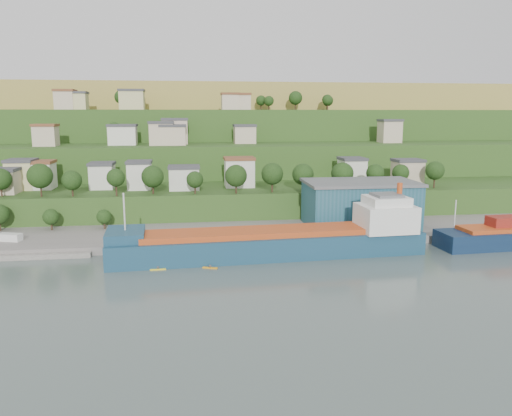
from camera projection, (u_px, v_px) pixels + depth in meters
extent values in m
plane|color=#43514D|center=(245.00, 269.00, 109.14)|extent=(500.00, 500.00, 0.00)
cube|color=slate|center=(305.00, 235.00, 139.05)|extent=(220.00, 26.00, 4.00)
cube|color=slate|center=(14.00, 251.00, 123.26)|extent=(40.00, 18.00, 2.40)
cube|color=#284719|center=(225.00, 217.00, 163.66)|extent=(260.00, 32.00, 20.00)
cube|color=#284719|center=(220.00, 201.00, 192.86)|extent=(280.00, 32.00, 44.00)
cube|color=#284719|center=(215.00, 190.00, 222.07)|extent=(300.00, 32.00, 70.00)
cube|color=olive|center=(208.00, 171.00, 294.12)|extent=(360.00, 120.00, 96.00)
cube|color=#C7B296|center=(6.00, 182.00, 148.64)|extent=(7.21, 9.00, 6.66)
cube|color=#3F3F44|center=(5.00, 169.00, 147.94)|extent=(7.81, 9.60, 0.90)
cube|color=#C9BF82|center=(22.00, 176.00, 156.14)|extent=(7.91, 8.57, 8.63)
cube|color=#3F3F44|center=(21.00, 160.00, 155.25)|extent=(8.51, 9.17, 0.90)
cube|color=silver|center=(42.00, 176.00, 157.20)|extent=(7.32, 8.31, 8.08)
cube|color=brown|center=(41.00, 162.00, 156.36)|extent=(7.92, 8.91, 0.90)
cube|color=silver|center=(103.00, 177.00, 158.26)|extent=(7.11, 8.67, 7.43)
cube|color=#3F3F44|center=(102.00, 164.00, 157.49)|extent=(7.71, 9.27, 0.90)
cube|color=silver|center=(140.00, 176.00, 156.58)|extent=(7.16, 7.77, 8.10)
cube|color=#3F3F44|center=(139.00, 162.00, 155.75)|extent=(7.76, 8.37, 0.90)
cube|color=silver|center=(184.00, 179.00, 155.81)|extent=(9.18, 7.72, 6.66)
cube|color=#3F3F44|center=(184.00, 167.00, 155.11)|extent=(9.78, 8.32, 0.90)
cube|color=silver|center=(239.00, 173.00, 161.69)|extent=(9.25, 7.79, 8.76)
cube|color=brown|center=(239.00, 158.00, 160.79)|extent=(9.85, 8.39, 0.90)
cube|color=silver|center=(352.00, 171.00, 170.73)|extent=(7.81, 8.87, 7.86)
cube|color=#3F3F44|center=(352.00, 159.00, 169.92)|extent=(8.41, 9.47, 0.90)
cube|color=#C7B296|center=(407.00, 173.00, 166.74)|extent=(8.83, 7.44, 7.69)
cube|color=#3F3F44|center=(408.00, 160.00, 165.94)|extent=(9.43, 8.04, 0.90)
cube|color=#C7B296|center=(46.00, 136.00, 177.81)|extent=(7.63, 7.26, 6.97)
cube|color=brown|center=(45.00, 125.00, 177.08)|extent=(8.23, 7.86, 0.90)
cube|color=silver|center=(123.00, 136.00, 184.44)|extent=(9.97, 7.91, 6.74)
cube|color=#3F3F44|center=(122.00, 125.00, 183.73)|extent=(10.57, 8.51, 0.90)
cube|color=#C7B296|center=(162.00, 134.00, 183.22)|extent=(8.61, 8.35, 7.83)
cube|color=#3F3F44|center=(161.00, 122.00, 182.41)|extent=(9.21, 8.95, 0.90)
cube|color=#C7B296|center=(173.00, 136.00, 183.95)|extent=(9.32, 8.31, 6.67)
cube|color=#3F3F44|center=(173.00, 126.00, 183.25)|extent=(9.92, 8.91, 0.90)
cube|color=#C7B296|center=(175.00, 132.00, 190.71)|extent=(9.49, 8.62, 8.91)
cube|color=#3F3F44|center=(175.00, 119.00, 189.80)|extent=(10.09, 9.22, 0.90)
cube|color=#C7B296|center=(245.00, 135.00, 193.90)|extent=(8.09, 7.33, 6.45)
cube|color=#3F3F44|center=(245.00, 126.00, 193.21)|extent=(8.69, 7.93, 0.90)
cube|color=#C7B296|center=(390.00, 132.00, 198.99)|extent=(7.80, 7.19, 8.39)
cube|color=#3F3F44|center=(390.00, 120.00, 198.13)|extent=(8.40, 7.79, 0.90)
cube|color=#C7B296|center=(66.00, 101.00, 202.91)|extent=(7.49, 8.71, 7.21)
cube|color=brown|center=(65.00, 91.00, 202.16)|extent=(8.09, 9.31, 0.90)
cube|color=#C9BF82|center=(76.00, 102.00, 203.34)|extent=(8.99, 7.62, 6.41)
cube|color=#3F3F44|center=(75.00, 93.00, 202.66)|extent=(9.59, 8.22, 0.90)
cube|color=#C9BF82|center=(133.00, 102.00, 213.81)|extent=(7.66, 8.64, 6.84)
cube|color=#3F3F44|center=(133.00, 93.00, 213.09)|extent=(8.26, 9.24, 0.90)
cube|color=#C9BF82|center=(132.00, 101.00, 206.08)|extent=(9.78, 8.57, 7.44)
cube|color=#3F3F44|center=(132.00, 90.00, 205.31)|extent=(10.38, 9.17, 0.90)
cube|color=#C7B296|center=(230.00, 102.00, 210.07)|extent=(7.16, 7.02, 6.20)
cube|color=brown|center=(230.00, 94.00, 209.41)|extent=(7.76, 7.62, 0.90)
cube|color=#C7B296|center=(239.00, 103.00, 212.35)|extent=(8.90, 7.55, 6.14)
cube|color=brown|center=(239.00, 94.00, 211.70)|extent=(9.50, 8.15, 0.90)
cylinder|color=#382619|center=(1.00, 191.00, 142.72)|extent=(0.50, 0.50, 3.35)
sphere|color=black|center=(0.00, 179.00, 142.10)|extent=(6.16, 6.16, 6.16)
cylinder|color=#382619|center=(41.00, 190.00, 142.56)|extent=(0.50, 0.50, 4.01)
sphere|color=black|center=(40.00, 176.00, 141.82)|extent=(7.10, 7.10, 7.10)
cylinder|color=#382619|center=(73.00, 191.00, 143.22)|extent=(0.50, 0.50, 3.08)
sphere|color=black|center=(72.00, 180.00, 142.64)|extent=(5.67, 5.67, 5.67)
cylinder|color=#382619|center=(116.00, 189.00, 143.66)|extent=(0.50, 0.50, 3.92)
sphere|color=black|center=(116.00, 178.00, 143.03)|extent=(5.20, 5.20, 5.20)
cylinder|color=#382619|center=(153.00, 188.00, 147.48)|extent=(0.50, 0.50, 3.38)
sphere|color=black|center=(153.00, 177.00, 146.83)|extent=(6.55, 6.55, 6.55)
cylinder|color=#382619|center=(195.00, 189.00, 147.82)|extent=(0.50, 0.50, 2.89)
sphere|color=black|center=(195.00, 180.00, 147.30)|extent=(4.97, 4.97, 4.97)
cylinder|color=#382619|center=(236.00, 188.00, 148.20)|extent=(0.50, 0.50, 3.53)
sphere|color=black|center=(236.00, 176.00, 147.54)|extent=(6.56, 6.56, 6.56)
cylinder|color=#382619|center=(272.00, 186.00, 150.71)|extent=(0.50, 0.50, 3.78)
sphere|color=black|center=(272.00, 174.00, 150.02)|extent=(6.61, 6.61, 6.61)
cylinder|color=#382619|center=(303.00, 186.00, 152.83)|extent=(0.50, 0.50, 3.38)
sphere|color=black|center=(303.00, 174.00, 152.18)|extent=(6.55, 6.55, 6.55)
cylinder|color=#382619|center=(342.00, 185.00, 153.62)|extent=(0.50, 0.50, 3.49)
sphere|color=black|center=(342.00, 173.00, 152.94)|extent=(6.81, 6.81, 6.81)
cylinder|color=#382619|center=(375.00, 184.00, 154.28)|extent=(0.50, 0.50, 3.81)
sphere|color=black|center=(375.00, 173.00, 153.64)|extent=(5.61, 5.61, 5.61)
cylinder|color=#382619|center=(400.00, 183.00, 158.22)|extent=(0.50, 0.50, 3.57)
sphere|color=black|center=(401.00, 173.00, 157.62)|extent=(5.34, 5.34, 5.34)
cylinder|color=#382619|center=(434.00, 182.00, 159.43)|extent=(0.50, 0.50, 3.95)
sphere|color=black|center=(435.00, 171.00, 158.77)|extent=(5.92, 5.92, 5.92)
cylinder|color=#382619|center=(328.00, 107.00, 225.75)|extent=(0.50, 0.50, 2.89)
sphere|color=black|center=(328.00, 101.00, 225.23)|extent=(4.83, 4.83, 4.83)
cylinder|color=#382619|center=(269.00, 107.00, 223.03)|extent=(0.50, 0.50, 2.81)
sphere|color=black|center=(269.00, 101.00, 222.54)|extent=(4.46, 4.46, 4.46)
cylinder|color=#382619|center=(261.00, 107.00, 225.56)|extent=(0.50, 0.50, 3.02)
sphere|color=black|center=(261.00, 101.00, 225.04)|extent=(4.58, 4.58, 4.58)
cylinder|color=#382619|center=(327.00, 106.00, 220.10)|extent=(0.50, 0.50, 3.10)
sphere|color=black|center=(328.00, 100.00, 219.58)|extent=(4.47, 4.47, 4.47)
cylinder|color=#382619|center=(115.00, 139.00, 186.14)|extent=(0.50, 0.50, 3.92)
sphere|color=black|center=(115.00, 130.00, 185.49)|extent=(5.67, 5.67, 5.67)
cylinder|color=#382619|center=(295.00, 106.00, 225.51)|extent=(0.50, 0.50, 3.74)
sphere|color=black|center=(296.00, 98.00, 224.85)|extent=(6.13, 6.13, 6.13)
cylinder|color=#382619|center=(327.00, 106.00, 228.01)|extent=(0.50, 0.50, 3.40)
sphere|color=black|center=(327.00, 100.00, 227.45)|extent=(4.69, 4.69, 4.69)
cylinder|color=#382619|center=(122.00, 105.00, 208.90)|extent=(0.50, 0.50, 3.64)
sphere|color=black|center=(121.00, 97.00, 208.27)|extent=(5.80, 5.80, 5.80)
cube|color=navy|center=(269.00, 250.00, 118.41)|extent=(75.02, 15.62, 7.45)
cube|color=#B44218|center=(260.00, 232.00, 117.32)|extent=(55.77, 12.49, 1.28)
cube|color=navy|center=(125.00, 235.00, 113.14)|extent=(9.12, 12.14, 2.13)
cube|color=silver|center=(386.00, 218.00, 120.94)|extent=(13.32, 11.30, 6.39)
cube|color=silver|center=(386.00, 201.00, 120.15)|extent=(10.01, 9.01, 2.13)
cube|color=#595B5E|center=(387.00, 195.00, 119.89)|extent=(6.71, 6.71, 0.64)
cylinder|color=#B44218|center=(400.00, 189.00, 120.08)|extent=(1.34, 1.34, 3.19)
cylinder|color=silver|center=(124.00, 212.00, 112.15)|extent=(0.40, 0.40, 8.51)
cube|color=silver|center=(140.00, 244.00, 114.00)|extent=(15.51, 12.80, 0.27)
cylinder|color=silver|center=(455.00, 213.00, 124.46)|extent=(0.32, 0.32, 6.62)
cube|color=maroon|center=(510.00, 221.00, 126.93)|extent=(11.57, 5.29, 2.46)
cube|color=#1E4F5B|center=(360.00, 205.00, 141.08)|extent=(30.30, 18.50, 12.00)
cube|color=#595B5E|center=(361.00, 182.00, 139.89)|extent=(31.32, 19.52, 0.80)
cube|color=silver|center=(10.00, 239.00, 124.95)|extent=(6.16, 4.00, 2.66)
cube|color=silver|center=(36.00, 248.00, 119.63)|extent=(3.77, 2.27, 0.71)
cube|color=orange|center=(210.00, 268.00, 109.35)|extent=(3.34, 1.70, 0.25)
sphere|color=#3F3F44|center=(210.00, 266.00, 109.28)|extent=(0.58, 0.58, 0.58)
cube|color=yellow|center=(158.00, 269.00, 108.31)|extent=(3.46, 0.75, 0.26)
sphere|color=#3F3F44|center=(158.00, 267.00, 108.23)|extent=(0.60, 0.60, 0.60)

